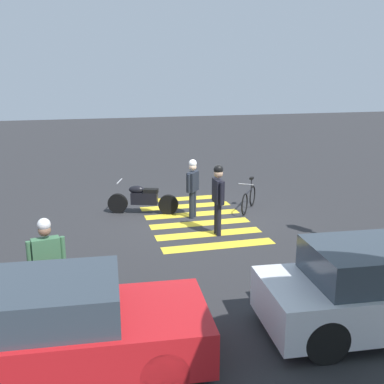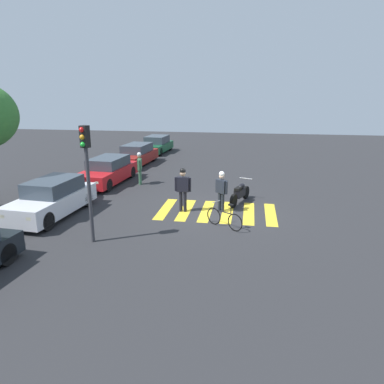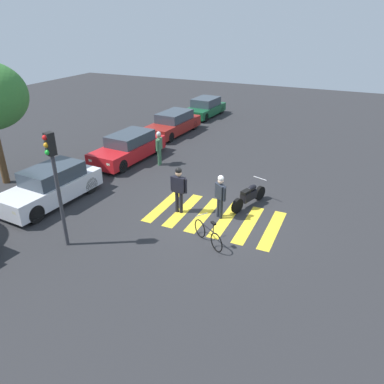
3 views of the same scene
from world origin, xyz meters
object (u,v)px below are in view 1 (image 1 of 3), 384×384
Objects in this scene: officer_by_motorcycle at (193,184)px; car_red_convertible at (45,330)px; leaning_bicycle at (249,199)px; officer_on_foot at (218,194)px; pedestrian_bystander at (47,258)px; police_motorcycle at (143,199)px.

officer_by_motorcycle is 7.69m from car_red_convertible.
leaning_bicycle is 9.00m from car_red_convertible.
officer_on_foot reaches higher than officer_by_motorcycle.
leaning_bicycle is at bearing -129.67° from car_red_convertible.
pedestrian_bystander is (3.89, 4.79, 0.02)m from officer_by_motorcycle.
police_motorcycle is at bearing -8.23° from leaning_bicycle.
officer_by_motorcycle is at bearing 151.25° from police_motorcycle.
police_motorcycle is 1.48× the size of leaning_bicycle.
car_red_convertible is at bearing 50.55° from officer_on_foot.
officer_on_foot is at bearing -129.45° from car_red_convertible.
pedestrian_bystander reaches higher than car_red_convertible.
officer_on_foot reaches higher than car_red_convertible.
officer_on_foot is at bearing 99.91° from officer_by_motorcycle.
pedestrian_bystander is (4.17, 3.19, -0.09)m from officer_on_foot.
police_motorcycle is 1.66m from officer_by_motorcycle.
leaning_bicycle is 0.79× the size of pedestrian_bystander.
police_motorcycle is 6.12m from pedestrian_bystander.
leaning_bicycle is at bearing 171.77° from police_motorcycle.
car_red_convertible is (-0.03, 1.85, -0.34)m from pedestrian_bystander.
officer_by_motorcycle is 0.99× the size of pedestrian_bystander.
officer_by_motorcycle is (-1.37, 0.75, 0.56)m from police_motorcycle.
police_motorcycle is 2.95m from officer_on_foot.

